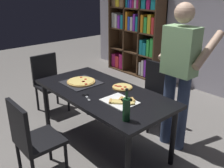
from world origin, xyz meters
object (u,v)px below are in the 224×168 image
at_px(chair_far_side, 152,90).
at_px(pepperoni_pizza_on_tray, 81,82).
at_px(kitchen_scissors, 86,96).
at_px(bookshelf, 137,29).
at_px(dining_table, 103,97).
at_px(chair_left_end, 49,80).
at_px(wine_bottle, 126,109).
at_px(person_serving_pizza, 179,70).
at_px(second_pizza_plain, 122,87).
at_px(chair_near_camera, 31,137).

distance_m(chair_far_side, pepperoni_pizza_on_tray, 1.06).
relative_size(pepperoni_pizza_on_tray, kitchen_scissors, 2.11).
xyz_separation_m(bookshelf, pepperoni_pizza_on_tray, (1.33, -2.41, -0.25)).
bearing_deg(dining_table, chair_left_end, 180.00).
bearing_deg(bookshelf, wine_bottle, -47.93).
xyz_separation_m(dining_table, wine_bottle, (0.68, -0.27, 0.19)).
xyz_separation_m(chair_left_end, kitchen_scissors, (1.36, -0.24, 0.24)).
height_order(bookshelf, person_serving_pizza, bookshelf).
bearing_deg(chair_left_end, bookshelf, 98.39).
xyz_separation_m(bookshelf, wine_bottle, (2.39, -2.65, -0.15)).
bearing_deg(person_serving_pizza, dining_table, -129.07).
xyz_separation_m(person_serving_pizza, second_pizza_plain, (-0.48, -0.45, -0.24)).
relative_size(chair_near_camera, kitchen_scissors, 4.55).
bearing_deg(dining_table, chair_near_camera, -90.00).
bearing_deg(pepperoni_pizza_on_tray, wine_bottle, -12.48).
xyz_separation_m(pepperoni_pizza_on_tray, second_pizza_plain, (0.47, 0.28, -0.00)).
bearing_deg(pepperoni_pizza_on_tray, bookshelf, 118.86).
xyz_separation_m(person_serving_pizza, kitchen_scissors, (-0.56, -0.93, -0.24)).
height_order(person_serving_pizza, second_pizza_plain, person_serving_pizza).
distance_m(chair_near_camera, kitchen_scissors, 0.72).
bearing_deg(kitchen_scissors, dining_table, 90.47).
xyz_separation_m(chair_near_camera, second_pizza_plain, (0.09, 1.15, 0.25)).
distance_m(chair_left_end, bookshelf, 2.45).
relative_size(person_serving_pizza, kitchen_scissors, 8.84).
relative_size(dining_table, chair_far_side, 1.94).
bearing_deg(chair_far_side, dining_table, -90.00).
relative_size(kitchen_scissors, second_pizza_plain, 0.81).
height_order(person_serving_pizza, pepperoni_pizza_on_tray, person_serving_pizza).
distance_m(wine_bottle, kitchen_scissors, 0.69).
height_order(dining_table, kitchen_scissors, kitchen_scissors).
distance_m(chair_near_camera, chair_left_end, 1.64).
bearing_deg(chair_near_camera, chair_far_side, 90.00).
relative_size(dining_table, bookshelf, 0.90).
relative_size(wine_bottle, second_pizza_plain, 1.30).
relative_size(chair_far_side, wine_bottle, 2.85).
bearing_deg(chair_left_end, second_pizza_plain, 9.38).
bearing_deg(dining_table, bookshelf, 125.77).
relative_size(dining_table, chair_near_camera, 1.94).
relative_size(dining_table, second_pizza_plain, 7.18).
distance_m(chair_far_side, chair_left_end, 1.64).
bearing_deg(wine_bottle, kitchen_scissors, 176.81).
height_order(chair_left_end, pepperoni_pizza_on_tray, chair_left_end).
distance_m(chair_far_side, second_pizza_plain, 0.72).
xyz_separation_m(wine_bottle, second_pizza_plain, (-0.59, 0.51, -0.11)).
xyz_separation_m(bookshelf, person_serving_pizza, (2.27, -1.68, -0.02)).
relative_size(chair_near_camera, pepperoni_pizza_on_tray, 2.15).
distance_m(chair_near_camera, pepperoni_pizza_on_tray, 0.99).
xyz_separation_m(dining_table, bookshelf, (-1.71, 2.37, 0.34)).
relative_size(wine_bottle, kitchen_scissors, 1.60).
xyz_separation_m(chair_near_camera, chair_far_side, (0.00, 1.83, 0.00)).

